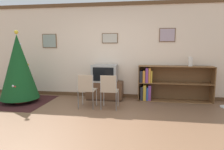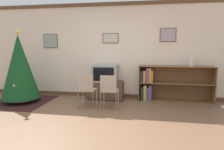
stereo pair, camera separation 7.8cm
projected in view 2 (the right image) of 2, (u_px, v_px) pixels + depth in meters
ground_plane at (87, 127)px, 3.68m from camera, size 24.00×24.00×0.00m
wall_back at (109, 51)px, 5.78m from camera, size 8.85×0.11×2.70m
area_rug at (22, 101)px, 5.39m from camera, size 1.49×1.57×0.01m
christmas_tree at (20, 67)px, 5.26m from camera, size 0.98×0.98×1.88m
tv_console at (105, 90)px, 5.63m from camera, size 1.00×0.50×0.50m
television at (105, 73)px, 5.56m from camera, size 0.69×0.49×0.47m
folding_chair_left at (86, 89)px, 4.76m from camera, size 0.40×0.40×0.82m
folding_chair_right at (109, 90)px, 4.67m from camera, size 0.40×0.40×0.82m
bookshelf at (163, 84)px, 5.42m from camera, size 1.95×0.36×0.96m
vase at (191, 62)px, 5.19m from camera, size 0.11×0.11×0.25m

